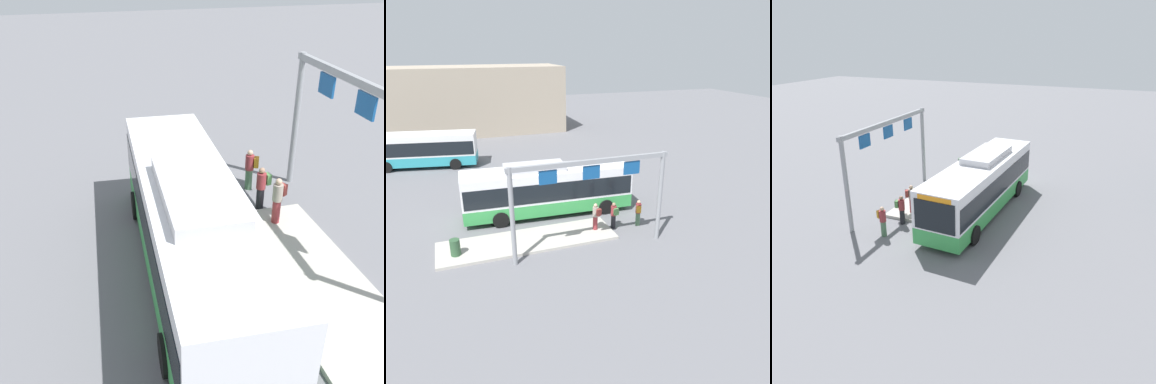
# 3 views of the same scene
# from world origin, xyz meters

# --- Properties ---
(ground_plane) EXTENTS (120.00, 120.00, 0.00)m
(ground_plane) POSITION_xyz_m (0.00, 0.00, 0.00)
(ground_plane) COLOR slate
(platform_curb) EXTENTS (10.00, 2.80, 0.16)m
(platform_curb) POSITION_xyz_m (-2.14, -3.45, 0.08)
(platform_curb) COLOR #B2ADA3
(platform_curb) RESTS_ON ground
(bus_main) EXTENTS (11.00, 3.09, 3.46)m
(bus_main) POSITION_xyz_m (-0.01, 0.00, 1.81)
(bus_main) COLOR green
(bus_main) RESTS_ON ground
(bus_background_left) EXTENTS (10.15, 4.21, 3.10)m
(bus_background_left) POSITION_xyz_m (-8.18, 13.67, 1.78)
(bus_background_left) COLOR teal
(bus_background_left) RESTS_ON ground
(person_boarding) EXTENTS (0.49, 0.60, 1.67)m
(person_boarding) POSITION_xyz_m (4.73, -3.64, 0.89)
(person_boarding) COLOR #476B4C
(person_boarding) RESTS_ON ground
(person_waiting_near) EXTENTS (0.40, 0.57, 1.67)m
(person_waiting_near) POSITION_xyz_m (3.16, -3.48, 0.89)
(person_waiting_near) COLOR black
(person_waiting_near) RESTS_ON ground
(person_waiting_mid) EXTENTS (0.53, 0.61, 1.67)m
(person_waiting_mid) POSITION_xyz_m (1.94, -3.56, 1.05)
(person_waiting_mid) COLOR maroon
(person_waiting_mid) RESTS_ON platform_curb
(platform_sign_gantry) EXTENTS (8.63, 0.24, 5.20)m
(platform_sign_gantry) POSITION_xyz_m (0.84, -5.51, 3.72)
(platform_sign_gantry) COLOR gray
(platform_sign_gantry) RESTS_ON ground
(station_building) EXTENTS (25.20, 8.00, 8.07)m
(station_building) POSITION_xyz_m (-3.70, 27.43, 4.03)
(station_building) COLOR tan
(station_building) RESTS_ON ground
(trash_bin) EXTENTS (0.52, 0.52, 0.90)m
(trash_bin) POSITION_xyz_m (-6.09, -3.80, 0.61)
(trash_bin) COLOR #2D5133
(trash_bin) RESTS_ON platform_curb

